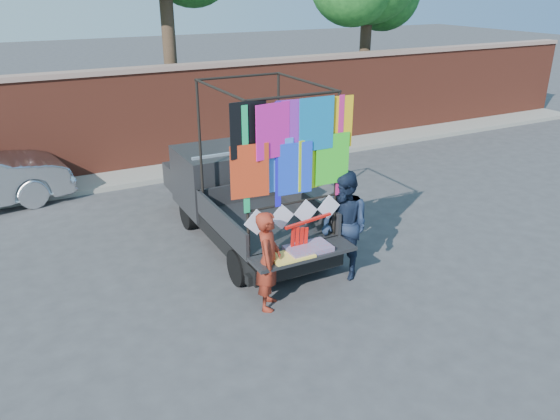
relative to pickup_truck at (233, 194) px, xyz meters
name	(u,v)px	position (x,y,z in m)	size (l,w,h in m)	color
ground	(275,288)	(-0.27, -2.31, -0.78)	(90.00, 90.00, 0.00)	#38383A
brick_wall	(150,118)	(-0.27, 4.69, 0.54)	(30.00, 0.45, 2.61)	brown
curb	(162,173)	(-0.27, 3.99, -0.72)	(30.00, 1.20, 0.12)	gray
pickup_truck	(233,194)	(0.00, 0.00, 0.00)	(1.95, 4.90, 3.09)	black
woman	(268,261)	(-0.60, -2.74, -0.01)	(0.56, 0.37, 1.54)	maroon
man	(344,225)	(0.91, -2.45, 0.13)	(0.88, 0.69, 1.81)	#162138
streamer_bundle	(303,233)	(0.06, -2.61, 0.24)	(0.89, 0.20, 0.62)	red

